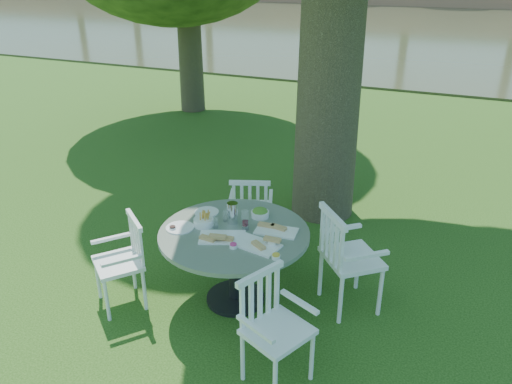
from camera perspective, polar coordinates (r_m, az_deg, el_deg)
ground at (r=5.34m, az=-0.86°, el=-9.14°), size 140.00×140.00×0.00m
table at (r=4.62m, az=-2.48°, el=-6.11°), size 1.38×1.38×0.76m
chair_ne at (r=4.61m, az=9.84°, el=-6.88°), size 0.69×0.69×1.00m
chair_nw at (r=5.53m, az=-0.63°, el=-1.76°), size 0.56×0.54×0.87m
chair_sw at (r=4.81m, az=-14.57°, el=-7.01°), size 0.60×0.60×0.87m
chair_se at (r=3.88m, az=1.56°, el=-14.32°), size 0.57×0.59×0.90m
tableware at (r=4.58m, az=-2.68°, el=-3.78°), size 1.17×0.79×0.20m
river at (r=27.27m, az=20.37°, el=16.93°), size 100.00×28.00×0.12m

